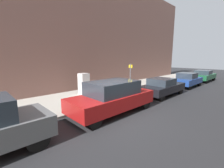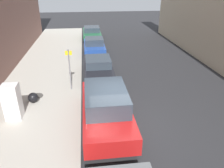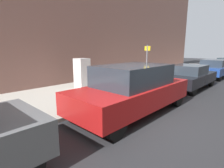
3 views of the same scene
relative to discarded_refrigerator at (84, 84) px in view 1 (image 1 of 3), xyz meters
The scene contains 12 objects.
ground_plane 4.93m from the discarded_refrigerator, 13.91° to the right, with size 80.00×80.00×0.00m, color #28282B.
sidewalk_slab 1.58m from the discarded_refrigerator, 62.36° to the right, with size 4.79×44.00×0.12m, color #B2ADA0.
building_facade_near 5.49m from the discarded_refrigerator, 158.02° to the right, with size 2.19×39.60×10.94m, color #7F564C.
discarded_refrigerator is the anchor object (origin of this frame).
manhole_cover 2.21m from the discarded_refrigerator, 73.76° to the left, with size 0.70×0.70×0.02m, color #47443F.
street_sign_post 3.62m from the discarded_refrigerator, 47.17° to the left, with size 0.36×0.07×2.37m.
fire_hydrant 5.06m from the discarded_refrigerator, 59.36° to the right, with size 0.22×0.22×0.72m.
trash_bag 1.55m from the discarded_refrigerator, 67.35° to the left, with size 0.52×0.52×0.52m, color black.
parked_suv_red 4.21m from the discarded_refrigerator, 12.00° to the right, with size 1.99×4.87×1.73m.
parked_sedan_dark 6.12m from the discarded_refrigerator, 47.72° to the left, with size 1.80×4.30×1.37m.
parked_hatchback_blue 10.47m from the discarded_refrigerator, 66.85° to the left, with size 1.73×3.96×1.45m.
parked_sedan_green 15.52m from the discarded_refrigerator, 74.62° to the left, with size 1.83×4.41×1.40m.
Camera 1 is at (5.03, -5.10, 2.94)m, focal length 24.00 mm.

